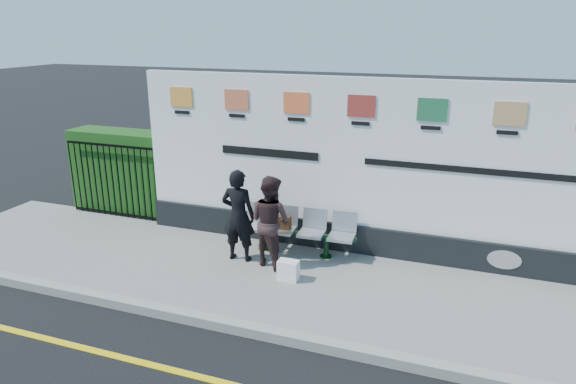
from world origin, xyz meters
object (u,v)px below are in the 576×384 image
(woman_right, at_px, (270,221))
(woman_left, at_px, (238,215))
(billboard, at_px, (359,180))
(bench, at_px, (297,242))

(woman_right, bearing_deg, woman_left, 22.23)
(billboard, xyz_separation_m, bench, (-0.94, -0.47, -1.09))
(bench, distance_m, woman_left, 1.16)
(billboard, bearing_deg, woman_left, -150.12)
(bench, xyz_separation_m, woman_left, (-0.84, -0.55, 0.57))
(woman_left, bearing_deg, woman_right, 177.62)
(woman_left, bearing_deg, bench, -149.43)
(billboard, xyz_separation_m, woman_right, (-1.21, -1.02, -0.54))
(billboard, relative_size, woman_left, 5.08)
(billboard, bearing_deg, woman_right, -140.03)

